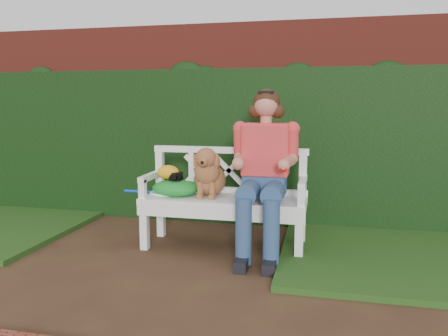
# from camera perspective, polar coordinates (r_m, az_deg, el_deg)

# --- Properties ---
(ground) EXTENTS (60.00, 60.00, 0.00)m
(ground) POSITION_cam_1_polar(r_m,az_deg,el_deg) (3.61, -11.81, -13.43)
(ground) COLOR #3B2218
(brick_wall) EXTENTS (10.00, 0.30, 2.20)m
(brick_wall) POSITION_cam_1_polar(r_m,az_deg,el_deg) (5.14, -3.34, 5.85)
(brick_wall) COLOR maroon
(brick_wall) RESTS_ON ground
(ivy_hedge) EXTENTS (10.00, 0.18, 1.70)m
(ivy_hedge) POSITION_cam_1_polar(r_m,az_deg,el_deg) (4.95, -4.02, 2.84)
(ivy_hedge) COLOR #163D10
(ivy_hedge) RESTS_ON ground
(grass_right) EXTENTS (2.60, 2.00, 0.05)m
(grass_right) POSITION_cam_1_polar(r_m,az_deg,el_deg) (4.26, 25.77, -10.31)
(grass_right) COLOR #16380F
(grass_right) RESTS_ON ground
(garden_bench) EXTENTS (1.64, 0.79, 0.48)m
(garden_bench) POSITION_cam_1_polar(r_m,az_deg,el_deg) (4.07, 0.00, -7.11)
(garden_bench) COLOR white
(garden_bench) RESTS_ON ground
(seated_woman) EXTENTS (0.75, 0.92, 1.46)m
(seated_woman) POSITION_cam_1_polar(r_m,az_deg,el_deg) (3.88, 5.34, -0.48)
(seated_woman) COLOR #F4416F
(seated_woman) RESTS_ON ground
(dog) EXTENTS (0.38, 0.47, 0.47)m
(dog) POSITION_cam_1_polar(r_m,az_deg,el_deg) (4.02, -1.94, -0.40)
(dog) COLOR brown
(dog) RESTS_ON garden_bench
(tennis_racket) EXTENTS (0.67, 0.39, 0.03)m
(tennis_racket) POSITION_cam_1_polar(r_m,az_deg,el_deg) (4.17, -7.85, -3.21)
(tennis_racket) COLOR silver
(tennis_racket) RESTS_ON garden_bench
(green_bag) EXTENTS (0.46, 0.36, 0.15)m
(green_bag) POSITION_cam_1_polar(r_m,az_deg,el_deg) (4.09, -6.37, -2.56)
(green_bag) COLOR green
(green_bag) RESTS_ON garden_bench
(camera_item) EXTENTS (0.11, 0.09, 0.07)m
(camera_item) POSITION_cam_1_polar(r_m,az_deg,el_deg) (4.06, -6.31, -1.06)
(camera_item) COLOR black
(camera_item) RESTS_ON green_bag
(baseball_glove) EXTENTS (0.23, 0.18, 0.13)m
(baseball_glove) POSITION_cam_1_polar(r_m,az_deg,el_deg) (4.11, -7.31, -0.54)
(baseball_glove) COLOR orange
(baseball_glove) RESTS_ON green_bag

